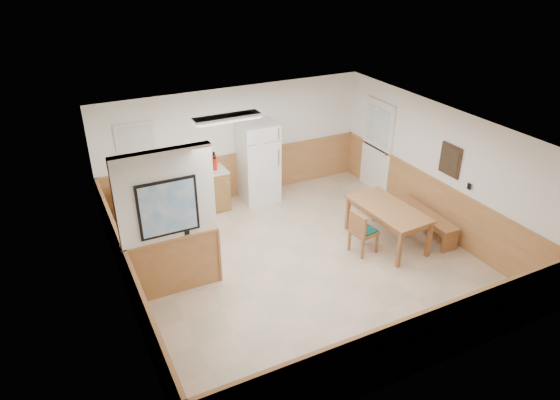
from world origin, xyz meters
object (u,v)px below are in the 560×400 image
fire_extinguisher (214,162)px  soap_bottle (132,179)px  dining_table (388,212)px  dining_bench (424,216)px  refrigerator (258,162)px  dining_chair (361,230)px

fire_extinguisher → soap_bottle: fire_extinguisher is taller
dining_table → dining_bench: size_ratio=1.01×
refrigerator → soap_bottle: refrigerator is taller
fire_extinguisher → soap_bottle: 1.69m
dining_bench → dining_table: bearing=-178.9°
fire_extinguisher → refrigerator: bearing=-5.1°
dining_chair → fire_extinguisher: bearing=113.0°
dining_table → fire_extinguisher: (-2.42, 2.77, 0.42)m
dining_bench → soap_bottle: bearing=152.8°
dining_bench → dining_chair: 1.58m
refrigerator → dining_bench: 3.66m
refrigerator → dining_table: refrigerator is taller
refrigerator → dining_table: bearing=-62.0°
dining_table → dining_chair: (-0.67, -0.09, -0.16)m
dining_bench → refrigerator: bearing=132.3°
refrigerator → fire_extinguisher: 1.02m
dining_table → fire_extinguisher: fire_extinguisher is taller
dining_chair → dining_bench: bearing=-5.7°
fire_extinguisher → dining_chair: bearing=-62.9°
dining_table → dining_chair: bearing=-174.8°
dining_table → soap_bottle: (-4.10, 2.84, 0.36)m
dining_table → fire_extinguisher: bearing=128.2°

